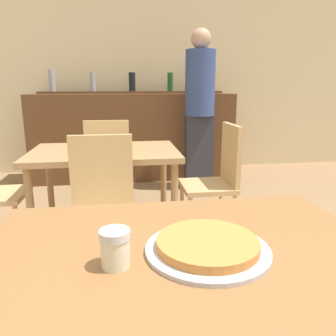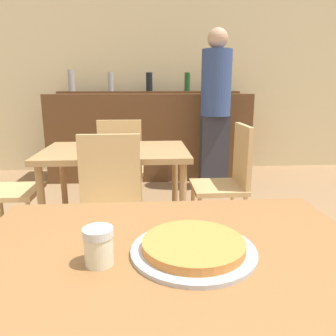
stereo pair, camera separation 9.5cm
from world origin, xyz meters
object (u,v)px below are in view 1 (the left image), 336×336
Objects in this scene: chair_far_side_right at (218,175)px; chair_far_side_back at (108,163)px; pizza_tray at (208,246)px; cheese_shaker at (115,248)px; person_standing at (200,105)px; chair_far_side_front at (102,204)px.

chair_far_side_back is at bearing -121.26° from chair_far_side_right.
cheese_shaker reaches higher than pizza_tray.
person_standing is at bearing 72.92° from cheese_shaker.
chair_far_side_right is 9.63× the size of cheese_shaker.
person_standing reaches higher than chair_far_side_right.
chair_far_side_right is at bearing 31.26° from chair_far_side_front.
chair_far_side_front is 1.02m from chair_far_side_right.
cheese_shaker is at bearing 92.74° from chair_far_side_back.
chair_far_side_right is 2.75× the size of pizza_tray.
chair_far_side_back is 2.21m from cheese_shaker.
cheese_shaker is (0.11, -2.19, 0.29)m from chair_far_side_back.
chair_far_side_back is 0.51× the size of person_standing.
chair_far_side_front is 2.75× the size of pizza_tray.
chair_far_side_front is 1.18m from cheese_shaker.
cheese_shaker is at bearing -24.63° from chair_far_side_right.
person_standing reaches higher than pizza_tray.
chair_far_side_front and chair_far_side_back have the same top height.
person_standing reaches higher than chair_far_side_front.
person_standing is at bearing 173.06° from chair_far_side_right.
chair_far_side_back is at bearing -141.23° from person_standing.
chair_far_side_right is at bearing 72.27° from pizza_tray.
chair_far_side_back reaches higher than pizza_tray.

